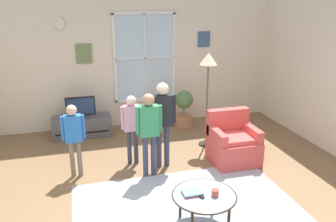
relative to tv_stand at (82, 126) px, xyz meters
The scene contains 16 objects.
ground_plane 2.96m from the tv_stand, 65.78° to the right, with size 6.89×6.95×0.02m, color brown.
back_wall 1.81m from the tv_stand, 23.86° to the left, with size 6.29×0.17×2.88m.
area_rug 3.20m from the tv_stand, 66.39° to the right, with size 3.00×1.83×0.01m, color #999EAD.
tv_stand is the anchor object (origin of this frame).
television 0.43m from the tv_stand, 90.00° to the right, with size 0.59×0.08×0.41m.
armchair 3.10m from the tv_stand, 36.57° to the right, with size 0.76×0.74×0.87m.
coffee_table 3.67m from the tv_stand, 68.36° to the right, with size 0.79×0.79×0.45m.
book_stack 3.58m from the tv_stand, 70.07° to the right, with size 0.23×0.18×0.04m.
cup 3.78m from the tv_stand, 67.06° to the right, with size 0.09×0.09×0.08m, color #BF3F3F.
remote_near_books 3.67m from the tv_stand, 69.52° to the right, with size 0.04×0.14×0.02m, color black.
person_black_shirt 2.26m from the tv_stand, 53.69° to the right, with size 0.44×0.20×1.45m.
person_green_shirt 2.31m from the tv_stand, 63.55° to the right, with size 0.41×0.19×1.35m.
person_pink_shirt 1.79m from the tv_stand, 61.91° to the right, with size 0.36×0.17×1.21m.
person_blue_shirt 1.78m from the tv_stand, 94.53° to the right, with size 0.36×0.16×1.18m.
potted_plant_by_window 2.20m from the tv_stand, ahead, with size 0.39×0.39×0.83m.
floor_lamp 2.84m from the tv_stand, 25.24° to the right, with size 0.32×0.32×1.79m.
Camera 1 is at (-1.21, -4.00, 2.65)m, focal length 35.85 mm.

